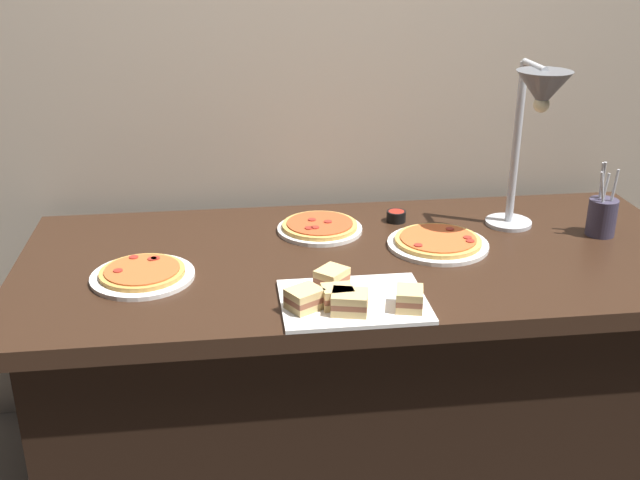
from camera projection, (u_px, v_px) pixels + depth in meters
name	position (u px, v px, depth m)	size (l,w,h in m)	color
ground_plane	(358.00, 474.00, 2.41)	(8.00, 8.00, 0.00)	#4C443D
back_wall	(338.00, 64.00, 2.40)	(4.40, 0.04, 2.40)	tan
buffet_table	(360.00, 370.00, 2.26)	(1.90, 0.84, 0.76)	black
heat_lamp	(537.00, 107.00, 2.07)	(0.15, 0.29, 0.50)	#B7BABF
pizza_plate_front	(320.00, 227.00, 2.27)	(0.25, 0.25, 0.03)	white
pizza_plate_center	(143.00, 274.00, 1.97)	(0.27, 0.27, 0.03)	white
pizza_plate_raised_stand	(438.00, 242.00, 2.16)	(0.29, 0.29, 0.03)	white
sandwich_platter	(349.00, 298.00, 1.82)	(0.35, 0.27, 0.06)	white
sauce_cup_near	(396.00, 216.00, 2.34)	(0.06, 0.06, 0.03)	black
utensil_holder	(602.00, 216.00, 2.23)	(0.08, 0.08, 0.22)	#383347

